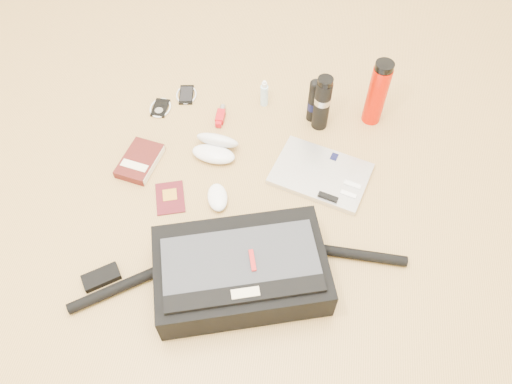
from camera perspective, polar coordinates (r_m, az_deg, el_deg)
ground at (r=1.67m, az=-1.36°, el=-1.95°), size 4.00×4.00×0.00m
messenger_bag at (r=1.49m, az=-1.83°, el=-8.97°), size 0.99×0.44×0.14m
laptop at (r=1.76m, az=7.44°, el=2.04°), size 0.37×0.31×0.03m
book at (r=1.82m, az=-13.11°, el=3.47°), size 0.15×0.19×0.03m
passport at (r=1.72m, az=-9.79°, el=-0.64°), size 0.13×0.15×0.01m
mouse at (r=1.68m, az=-4.42°, el=-0.61°), size 0.10×0.13×0.04m
sunglasses_case at (r=1.79m, az=-4.66°, el=5.11°), size 0.17×0.15×0.09m
ipod at (r=1.99m, az=-10.88°, el=9.42°), size 0.08×0.09×0.01m
phone at (r=2.03m, az=-7.96°, el=10.97°), size 0.09×0.11×0.01m
inhaler at (r=1.92m, az=-4.07°, el=8.68°), size 0.03×0.11×0.03m
spray_bottle at (r=1.95m, az=0.95°, el=11.10°), size 0.03×0.03×0.12m
aerosol_can at (r=1.87m, az=6.63°, el=10.35°), size 0.06×0.06×0.19m
thermos_black at (r=1.84m, az=7.57°, el=10.06°), size 0.08×0.08×0.23m
thermos_red at (r=1.88m, az=13.70°, el=10.93°), size 0.08×0.08×0.27m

